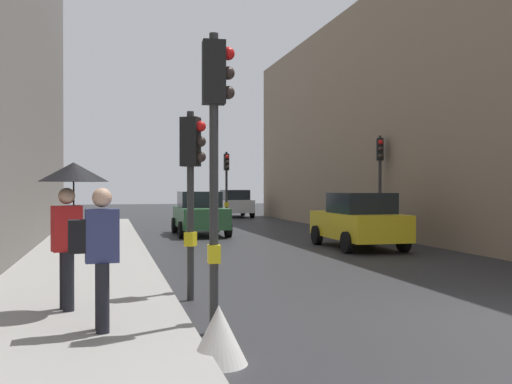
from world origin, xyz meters
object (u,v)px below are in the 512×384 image
traffic_light_mid_street (380,168)px  traffic_light_near_left (216,127)px  warning_sign_triangle (219,335)px  traffic_light_far_median (227,175)px  car_yellow_taxi (358,221)px  pedestrian_with_umbrella (71,194)px  car_white_compact (234,203)px  car_green_estate (200,213)px  pedestrian_with_grey_backpack (98,250)px  traffic_light_near_right (192,170)px

traffic_light_mid_street → traffic_light_near_left: size_ratio=0.98×
traffic_light_near_left → warning_sign_triangle: traffic_light_near_left is taller
traffic_light_far_median → warning_sign_triangle: (-4.65, -22.68, -2.25)m
car_yellow_taxi → pedestrian_with_umbrella: bearing=-135.0°
car_white_compact → car_green_estate: same height
traffic_light_mid_street → pedestrian_with_grey_backpack: (-10.02, -12.56, -1.51)m
car_white_compact → warning_sign_triangle: size_ratio=6.47×
warning_sign_triangle → pedestrian_with_umbrella: bearing=123.2°
traffic_light_near_right → traffic_light_far_median: traffic_light_far_median is taller
traffic_light_near_left → car_green_estate: bearing=82.0°
car_yellow_taxi → warning_sign_triangle: (-6.54, -10.80, -0.55)m
pedestrian_with_grey_backpack → car_green_estate: bearing=76.9°
traffic_light_near_right → car_green_estate: traffic_light_near_right is taller
traffic_light_mid_street → car_green_estate: size_ratio=0.92×
warning_sign_triangle → pedestrian_with_grey_backpack: bearing=138.2°
pedestrian_with_grey_backpack → warning_sign_triangle: size_ratio=2.72×
car_yellow_taxi → pedestrian_with_grey_backpack: 12.42m
traffic_light_mid_street → car_green_estate: (-6.30, 3.43, -1.80)m
traffic_light_far_median → pedestrian_with_umbrella: 21.09m
pedestrian_with_umbrella → traffic_light_near_right: bearing=29.0°
traffic_light_mid_street → pedestrian_with_grey_backpack: traffic_light_mid_street is taller
warning_sign_triangle → traffic_light_near_left: bearing=81.1°
traffic_light_far_median → car_green_estate: size_ratio=0.89×
warning_sign_triangle → car_white_compact: bearing=77.6°
traffic_light_near_left → pedestrian_with_grey_backpack: bearing=-172.0°
traffic_light_near_right → car_yellow_taxi: bearing=48.6°
traffic_light_far_median → car_yellow_taxi: bearing=-81.0°
car_yellow_taxi → pedestrian_with_grey_backpack: bearing=-129.1°
car_white_compact → car_green_estate: size_ratio=1.00×
traffic_light_near_right → car_green_estate: 13.75m
traffic_light_far_median → traffic_light_near_right: bearing=-103.1°
traffic_light_near_left → car_green_estate: traffic_light_near_left is taller
traffic_light_mid_street → car_yellow_taxi: (-2.19, -2.91, -1.80)m
traffic_light_mid_street → car_yellow_taxi: 4.07m
traffic_light_near_left → car_white_compact: (6.57, 29.40, -1.86)m
traffic_light_far_median → pedestrian_with_umbrella: traffic_light_far_median is taller
pedestrian_with_grey_backpack → warning_sign_triangle: bearing=-41.8°
traffic_light_far_median → car_white_compact: traffic_light_far_median is taller
car_white_compact → warning_sign_triangle: (-6.78, -30.77, -0.55)m
traffic_light_near_left → car_white_compact: traffic_light_near_left is taller
traffic_light_near_right → car_green_estate: bearing=80.7°
traffic_light_near_right → car_white_compact: traffic_light_near_right is taller
pedestrian_with_umbrella → traffic_light_far_median: bearing=72.5°
traffic_light_mid_street → car_white_compact: (-1.95, 17.06, -1.80)m
car_white_compact → pedestrian_with_umbrella: bearing=-106.7°
traffic_light_near_right → traffic_light_near_left: 2.33m
traffic_light_far_median → car_yellow_taxi: 12.15m
traffic_light_mid_street → traffic_light_far_median: (-4.08, 8.97, -0.10)m
traffic_light_near_left → warning_sign_triangle: 2.78m
traffic_light_far_median → traffic_light_mid_street: bearing=-65.5°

